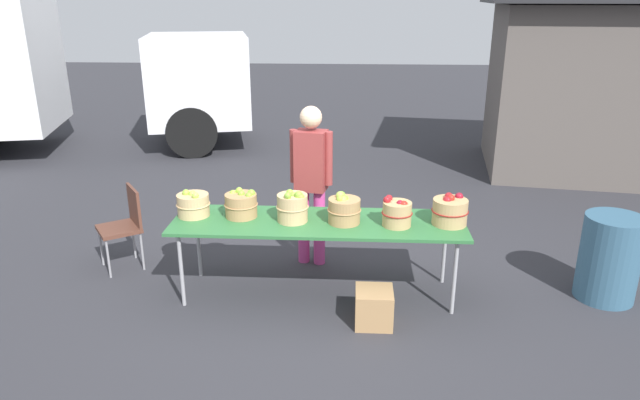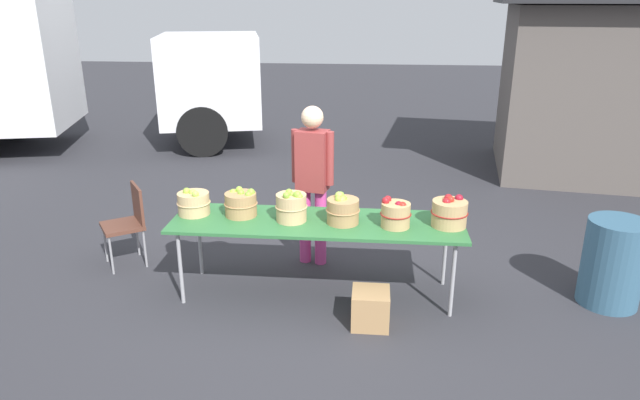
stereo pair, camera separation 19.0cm
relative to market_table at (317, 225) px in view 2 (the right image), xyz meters
The scene contains 14 objects.
ground_plane 0.71m from the market_table, ahead, with size 40.00×40.00×0.00m, color #2D2D33.
market_table is the anchor object (origin of this frame).
apple_basket_green_0 1.20m from the market_table, behind, with size 0.32×0.32×0.26m.
apple_basket_green_1 0.75m from the market_table, behind, with size 0.32×0.32×0.27m.
apple_basket_green_2 0.29m from the market_table, behind, with size 0.30×0.30×0.31m.
apple_basket_green_3 0.29m from the market_table, ahead, with size 0.31×0.31×0.29m.
apple_basket_red_0 0.73m from the market_table, ahead, with size 0.28×0.28×0.27m.
apple_basket_red_1 1.21m from the market_table, ahead, with size 0.33×0.33×0.29m.
vendor_adult 0.75m from the market_table, 99.39° to the left, with size 0.44×0.28×1.69m.
box_truck 7.92m from the market_table, 140.78° to the left, with size 7.99×3.87×2.75m.
food_kiosk 6.09m from the market_table, 47.59° to the left, with size 3.87×3.36×2.74m.
folding_chair 2.10m from the market_table, 166.87° to the left, with size 0.56×0.56×0.86m.
trash_barrel 2.74m from the market_table, ahead, with size 0.54×0.54×0.82m, color #335972.
produce_crate 0.91m from the market_table, 44.72° to the right, with size 0.32×0.32×0.32m, color #A87F51.
Camera 2 is at (0.49, -4.85, 2.70)m, focal length 31.86 mm.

